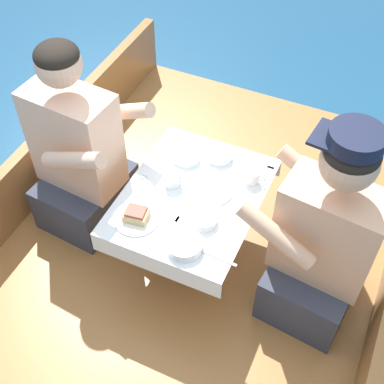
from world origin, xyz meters
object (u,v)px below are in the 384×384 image
object	(u,v)px
person_starboard	(323,243)
coffee_cup_port	(252,176)
coffee_cup_starboard	(172,178)
sandwich	(136,214)
person_port	(79,157)

from	to	relation	value
person_starboard	coffee_cup_port	distance (m)	0.43
person_starboard	coffee_cup_starboard	world-z (taller)	person_starboard
sandwich	coffee_cup_starboard	xyz separation A→B (m)	(0.05, 0.25, 0.00)
person_port	coffee_cup_port	size ratio (longest dim) A/B	10.77
person_starboard	sandwich	bearing A→B (deg)	22.39
person_starboard	sandwich	world-z (taller)	person_starboard
person_port	coffee_cup_starboard	distance (m)	0.49
coffee_cup_port	person_port	bearing A→B (deg)	-167.95
person_port	person_starboard	size ratio (longest dim) A/B	1.00
sandwich	person_port	bearing A→B (deg)	151.74
coffee_cup_port	coffee_cup_starboard	bearing A→B (deg)	-153.40
person_port	coffee_cup_port	distance (m)	0.82
person_port	person_starboard	bearing A→B (deg)	3.99
sandwich	coffee_cup_starboard	bearing A→B (deg)	79.00
sandwich	coffee_cup_port	distance (m)	0.55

